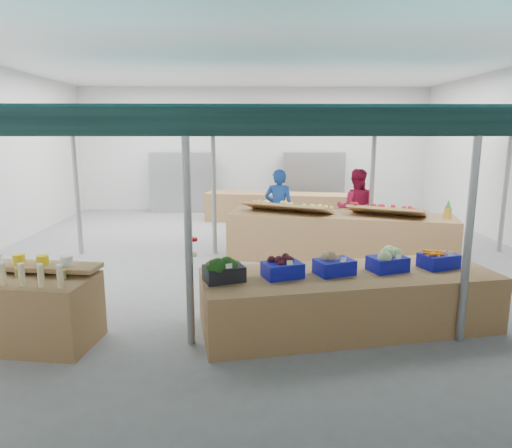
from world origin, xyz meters
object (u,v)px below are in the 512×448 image
(fruit_counter, at_px, (339,237))
(veg_counter, at_px, (348,300))
(vendor_left, at_px, (279,209))
(bottle_shelf, at_px, (18,307))
(vendor_right, at_px, (356,209))

(fruit_counter, bearing_deg, veg_counter, -85.56)
(veg_counter, distance_m, vendor_left, 4.57)
(veg_counter, xyz_separation_m, fruit_counter, (0.54, 3.39, 0.11))
(fruit_counter, height_order, vendor_left, vendor_left)
(fruit_counter, bearing_deg, bottle_shelf, -128.80)
(veg_counter, height_order, vendor_left, vendor_left)
(bottle_shelf, distance_m, vendor_left, 6.14)
(bottle_shelf, bearing_deg, vendor_left, 61.19)
(fruit_counter, bearing_deg, vendor_left, 150.97)
(veg_counter, xyz_separation_m, vendor_left, (-0.66, 4.49, 0.54))
(bottle_shelf, xyz_separation_m, vendor_right, (5.49, 4.88, 0.45))
(vendor_right, bearing_deg, fruit_counter, 74.87)
(veg_counter, relative_size, vendor_right, 2.17)
(veg_counter, bearing_deg, vendor_left, 88.38)
(vendor_right, bearing_deg, vendor_left, 13.48)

